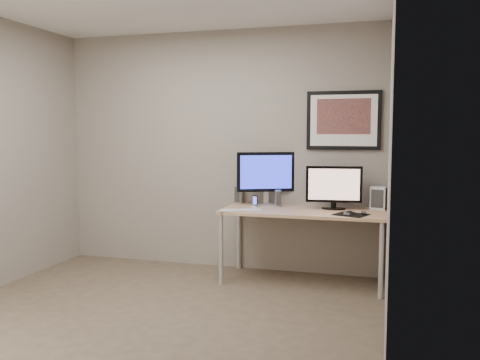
{
  "coord_description": "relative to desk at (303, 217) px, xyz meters",
  "views": [
    {
      "loc": [
        1.78,
        -3.62,
        1.5
      ],
      "look_at": [
        0.42,
        1.1,
        1.04
      ],
      "focal_mm": 38.0,
      "sensor_mm": 36.0,
      "label": 1
    }
  ],
  "objects": [
    {
      "name": "speaker_left",
      "position": [
        -0.75,
        0.29,
        0.16
      ],
      "size": [
        0.1,
        0.1,
        0.2
      ],
      "primitive_type": "cylinder",
      "rotation": [
        0.0,
        0.0,
        -0.29
      ],
      "color": "#A8A8AD",
      "rests_on": "desk"
    },
    {
      "name": "phone_dock",
      "position": [
        -0.51,
        0.06,
        0.13
      ],
      "size": [
        0.07,
        0.07,
        0.12
      ],
      "primitive_type": "cube",
      "rotation": [
        0.0,
        0.0,
        -0.33
      ],
      "color": "black",
      "rests_on": "desk"
    },
    {
      "name": "remote",
      "position": [
        0.59,
        -0.09,
        0.08
      ],
      "size": [
        0.06,
        0.16,
        0.02
      ],
      "primitive_type": "cube",
      "rotation": [
        0.0,
        0.0,
        0.1
      ],
      "color": "black",
      "rests_on": "desk"
    },
    {
      "name": "keyboard",
      "position": [
        -0.58,
        -0.24,
        0.07
      ],
      "size": [
        0.43,
        0.26,
        0.01
      ],
      "primitive_type": "cube",
      "rotation": [
        0.0,
        0.0,
        0.38
      ],
      "color": "silver",
      "rests_on": "desk"
    },
    {
      "name": "monitor_large",
      "position": [
        -0.44,
        0.24,
        0.38
      ],
      "size": [
        0.58,
        0.3,
        0.56
      ],
      "rotation": [
        0.0,
        0.0,
        0.43
      ],
      "color": "#A8A8AD",
      "rests_on": "desk"
    },
    {
      "name": "room",
      "position": [
        -1.0,
        -0.9,
        0.98
      ],
      "size": [
        3.6,
        3.6,
        3.6
      ],
      "color": "white",
      "rests_on": "ground"
    },
    {
      "name": "fan_unit",
      "position": [
        0.72,
        0.25,
        0.18
      ],
      "size": [
        0.17,
        0.14,
        0.23
      ],
      "primitive_type": "cube",
      "rotation": [
        0.0,
        0.0,
        -0.2
      ],
      "color": "silver",
      "rests_on": "desk"
    },
    {
      "name": "framed_art",
      "position": [
        0.35,
        0.33,
        0.96
      ],
      "size": [
        0.75,
        0.04,
        0.6
      ],
      "color": "black",
      "rests_on": "room"
    },
    {
      "name": "mouse",
      "position": [
        0.46,
        -0.15,
        0.09
      ],
      "size": [
        0.1,
        0.12,
        0.04
      ],
      "primitive_type": "ellipsoid",
      "rotation": [
        0.0,
        0.0,
        -0.41
      ],
      "color": "black",
      "rests_on": "mousepad"
    },
    {
      "name": "floor",
      "position": [
        -1.0,
        -1.35,
        -0.66
      ],
      "size": [
        3.6,
        3.6,
        0.0
      ],
      "primitive_type": "plane",
      "color": "brown",
      "rests_on": "ground"
    },
    {
      "name": "speaker_right",
      "position": [
        -0.29,
        0.16,
        0.15
      ],
      "size": [
        0.09,
        0.09,
        0.17
      ],
      "primitive_type": "cylinder",
      "rotation": [
        0.0,
        0.0,
        0.42
      ],
      "color": "#A8A8AD",
      "rests_on": "desk"
    },
    {
      "name": "monitor_tv",
      "position": [
        0.28,
        0.12,
        0.3
      ],
      "size": [
        0.55,
        0.16,
        0.43
      ],
      "rotation": [
        0.0,
        0.0,
        0.13
      ],
      "color": "black",
      "rests_on": "desk"
    },
    {
      "name": "desk",
      "position": [
        0.0,
        0.0,
        0.0
      ],
      "size": [
        1.6,
        0.7,
        0.73
      ],
      "color": "tan",
      "rests_on": "floor"
    },
    {
      "name": "mousepad",
      "position": [
        0.48,
        -0.17,
        0.07
      ],
      "size": [
        0.36,
        0.34,
        0.0
      ],
      "primitive_type": "cube",
      "rotation": [
        0.0,
        0.0,
        -0.37
      ],
      "color": "black",
      "rests_on": "desk"
    }
  ]
}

